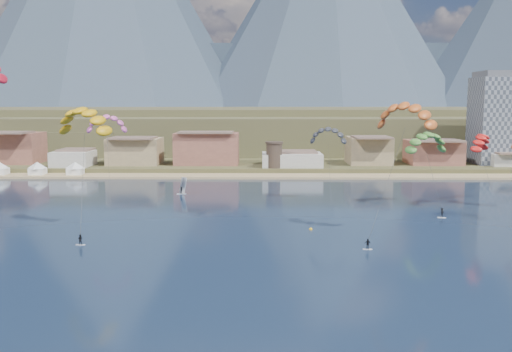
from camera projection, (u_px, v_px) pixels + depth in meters
The scene contains 17 objects.
ground at pixel (253, 285), 73.15m from camera, with size 2400.00×2400.00×0.00m, color black.
beach at pixel (259, 176), 178.21m from camera, with size 2200.00×12.00×0.90m.
land at pixel (262, 123), 628.38m from camera, with size 2200.00×900.00×4.00m.
foothills at pixel (302, 129), 302.20m from camera, with size 940.00×210.00×18.00m.
mountain_ridge at pixel (253, 19), 870.44m from camera, with size 2060.00×480.00×400.00m.
town at pixel (142, 148), 193.53m from camera, with size 400.00×24.00×12.00m.
apartment_tower at pixel (503, 118), 196.77m from camera, with size 20.00×16.00×32.00m.
watchtower at pixel (274, 155), 185.29m from camera, with size 5.82×5.82×8.60m.
beach_tents at pixel (18, 165), 178.65m from camera, with size 43.40×6.40×5.00m.
kitesurfer_yellow at pixel (84, 117), 102.97m from camera, with size 12.53×17.45×24.66m.
kitesurfer_orange at pixel (406, 112), 98.13m from camera, with size 14.59×15.92×25.74m.
kitesurfer_green at pixel (427, 140), 127.64m from camera, with size 11.65×19.14×20.08m.
distant_kite_pink at pixel (107, 121), 128.84m from camera, with size 9.98×6.78×22.11m.
distant_kite_dark at pixel (328, 133), 133.25m from camera, with size 9.58×6.78×19.23m.
distant_kite_red at pixel (480, 140), 123.17m from camera, with size 7.35×9.05×18.21m.
windsurfer at pixel (182, 189), 144.87m from camera, with size 2.46×2.67×4.34m.
buoy at pixel (311, 229), 104.60m from camera, with size 0.60×0.60×0.60m.
Camera 1 is at (1.20, -70.70, 23.44)m, focal length 39.73 mm.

